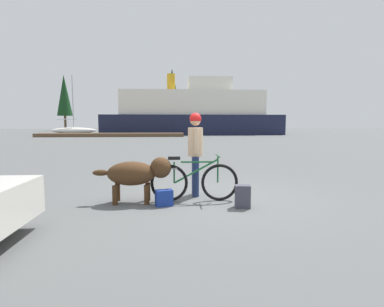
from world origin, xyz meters
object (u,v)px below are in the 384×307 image
object	(u,v)px
person_cyclist	(195,146)
handbag_pannier	(164,198)
bicycle	(194,181)
ferry_boat	(193,114)
sailboat_moored	(74,130)
backpack	(243,196)
dog	(137,173)

from	to	relation	value
person_cyclist	handbag_pannier	distance (m)	1.41
bicycle	ferry_boat	xyz separation A→B (m)	(2.41, 37.19, 2.44)
bicycle	ferry_boat	distance (m)	37.35
handbag_pannier	bicycle	bearing A→B (deg)	29.04
handbag_pannier	sailboat_moored	distance (m)	43.22
backpack	handbag_pannier	distance (m)	1.48
bicycle	dog	distance (m)	1.14
bicycle	backpack	world-z (taller)	bicycle
handbag_pannier	sailboat_moored	size ratio (longest dim) A/B	0.04
person_cyclist	ferry_boat	xyz separation A→B (m)	(2.35, 36.70, 1.75)
bicycle	dog	bearing A→B (deg)	-177.92
person_cyclist	dog	bearing A→B (deg)	-155.66
bicycle	person_cyclist	world-z (taller)	person_cyclist
person_cyclist	handbag_pannier	world-z (taller)	person_cyclist
bicycle	handbag_pannier	xyz separation A→B (m)	(-0.59, -0.33, -0.25)
person_cyclist	bicycle	bearing A→B (deg)	-97.56
dog	handbag_pannier	xyz separation A→B (m)	(0.53, -0.29, -0.44)
backpack	handbag_pannier	xyz separation A→B (m)	(-1.46, 0.21, -0.06)
ferry_boat	backpack	bearing A→B (deg)	-92.34
ferry_boat	sailboat_moored	world-z (taller)	sailboat_moored
backpack	handbag_pannier	size ratio (longest dim) A/B	1.32
person_cyclist	sailboat_moored	distance (m)	42.67
ferry_boat	person_cyclist	bearing A→B (deg)	-93.66
bicycle	backpack	size ratio (longest dim) A/B	4.19
backpack	sailboat_moored	bearing A→B (deg)	110.88
handbag_pannier	backpack	bearing A→B (deg)	-8.21
backpack	ferry_boat	bearing A→B (deg)	87.66
ferry_boat	sailboat_moored	distance (m)	17.66
dog	sailboat_moored	xyz separation A→B (m)	(-13.66, 40.53, -0.08)
bicycle	person_cyclist	size ratio (longest dim) A/B	0.99
dog	bicycle	bearing A→B (deg)	2.08
person_cyclist	backpack	distance (m)	1.58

